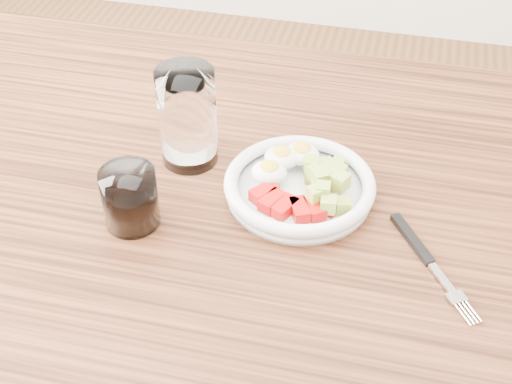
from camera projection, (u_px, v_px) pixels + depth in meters
dining_table at (261, 267)px, 1.01m from camera, size 1.50×0.90×0.77m
bowl at (299, 184)px, 0.96m from camera, size 0.21×0.21×0.05m
fork at (422, 253)px, 0.89m from camera, size 0.12×0.17×0.01m
water_glass at (187, 117)px, 0.99m from camera, size 0.08×0.08×0.15m
coffee_glass at (130, 198)px, 0.91m from camera, size 0.07×0.07×0.08m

